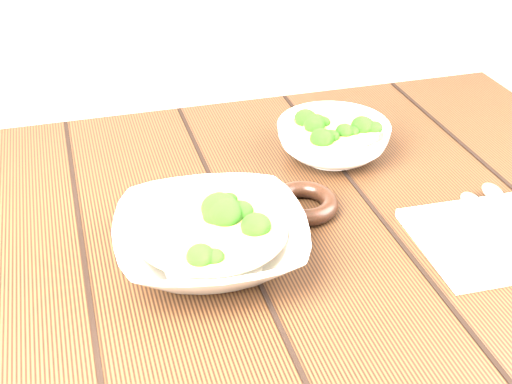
% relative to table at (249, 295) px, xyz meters
% --- Properties ---
extents(table, '(1.20, 0.80, 0.75)m').
position_rel_table_xyz_m(table, '(0.00, 0.00, 0.00)').
color(table, black).
rests_on(table, ground).
extents(soup_bowl_front, '(0.26, 0.26, 0.07)m').
position_rel_table_xyz_m(soup_bowl_front, '(-0.07, -0.06, 0.15)').
color(soup_bowl_front, silver).
rests_on(soup_bowl_front, table).
extents(soup_bowl_back, '(0.20, 0.20, 0.06)m').
position_rel_table_xyz_m(soup_bowl_back, '(0.18, 0.15, 0.15)').
color(soup_bowl_back, silver).
rests_on(soup_bowl_back, table).
extents(trivet, '(0.13, 0.13, 0.02)m').
position_rel_table_xyz_m(trivet, '(0.08, 0.02, 0.13)').
color(trivet, black).
rests_on(trivet, table).
extents(napkin, '(0.22, 0.18, 0.01)m').
position_rel_table_xyz_m(napkin, '(0.31, -0.12, 0.13)').
color(napkin, beige).
rests_on(napkin, table).
extents(spoon_left, '(0.06, 0.18, 0.01)m').
position_rel_table_xyz_m(spoon_left, '(0.30, -0.08, 0.13)').
color(spoon_left, '#B2AD9D').
rests_on(spoon_left, napkin).
extents(spoon_right, '(0.06, 0.18, 0.01)m').
position_rel_table_xyz_m(spoon_right, '(0.34, -0.07, 0.13)').
color(spoon_right, '#B2AD9D').
rests_on(spoon_right, napkin).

